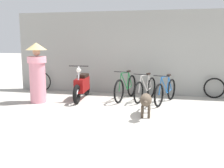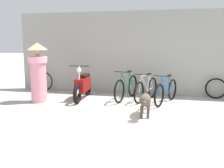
% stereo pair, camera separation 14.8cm
% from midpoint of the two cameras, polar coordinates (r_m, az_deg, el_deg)
% --- Properties ---
extents(ground_plane, '(60.00, 60.00, 0.00)m').
position_cam_midpoint_polar(ground_plane, '(5.92, 4.53, -8.29)').
color(ground_plane, '#ADA89E').
extents(shop_wall_back, '(9.28, 0.20, 2.78)m').
position_cam_midpoint_polar(shop_wall_back, '(8.88, 7.44, 6.66)').
color(shop_wall_back, gray).
rests_on(shop_wall_back, ground).
extents(bicycle_0, '(0.52, 1.73, 0.91)m').
position_cam_midpoint_polar(bicycle_0, '(8.08, 2.48, -0.80)').
color(bicycle_0, black).
rests_on(bicycle_0, ground).
extents(bicycle_1, '(0.60, 1.59, 0.85)m').
position_cam_midpoint_polar(bicycle_1, '(8.02, 6.75, -1.11)').
color(bicycle_1, black).
rests_on(bicycle_1, ground).
extents(bicycle_2, '(0.65, 1.62, 0.85)m').
position_cam_midpoint_polar(bicycle_2, '(7.75, 11.03, -1.59)').
color(bicycle_2, black).
rests_on(bicycle_2, ground).
extents(motorcycle, '(0.58, 1.83, 1.08)m').
position_cam_midpoint_polar(motorcycle, '(8.14, -7.06, -0.37)').
color(motorcycle, black).
rests_on(motorcycle, ground).
extents(stray_dog, '(0.34, 1.28, 0.59)m').
position_cam_midpoint_polar(stray_dog, '(6.29, 6.71, -3.57)').
color(stray_dog, '#4C3F33').
rests_on(stray_dog, ground).
extents(person_in_robes, '(0.85, 0.85, 1.75)m').
position_cam_midpoint_polar(person_in_robes, '(7.94, -16.48, 2.81)').
color(person_in_robes, pink).
rests_on(person_in_robes, ground).
extents(spare_tire_left, '(0.66, 0.09, 0.65)m').
position_cam_midpoint_polar(spare_tire_left, '(8.83, 20.93, -0.83)').
color(spare_tire_left, black).
rests_on(spare_tire_left, ground).
extents(spare_tire_right, '(0.70, 0.07, 0.70)m').
position_cam_midpoint_polar(spare_tire_right, '(9.80, -15.41, 0.54)').
color(spare_tire_right, black).
rests_on(spare_tire_right, ground).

